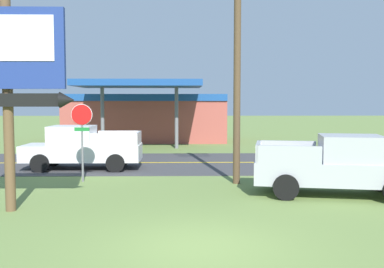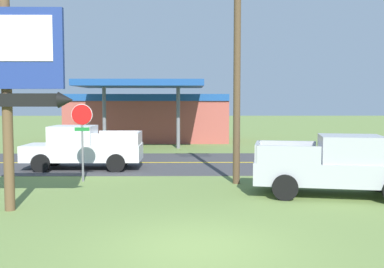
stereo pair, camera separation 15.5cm
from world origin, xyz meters
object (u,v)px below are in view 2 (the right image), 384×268
at_px(pickup_silver_parked_on_lawn, 338,166).
at_px(stop_sign, 82,129).
at_px(gas_station, 149,116).
at_px(pickup_white_on_road, 82,148).
at_px(utility_pole, 237,63).
at_px(motel_sign, 6,68).

bearing_deg(pickup_silver_parked_on_lawn, stop_sign, 163.16).
relative_size(stop_sign, gas_station, 0.25).
xyz_separation_m(stop_sign, pickup_white_on_road, (-0.77, 3.21, -1.06)).
xyz_separation_m(utility_pole, gas_station, (-4.82, 18.34, -2.51)).
xyz_separation_m(stop_sign, pickup_silver_parked_on_lawn, (8.83, -2.67, -1.06)).
bearing_deg(stop_sign, pickup_white_on_road, 103.55).
bearing_deg(gas_station, pickup_white_on_road, -96.82).
height_order(pickup_silver_parked_on_lawn, pickup_white_on_road, same).
height_order(stop_sign, gas_station, gas_station).
bearing_deg(utility_pole, gas_station, 104.73).
xyz_separation_m(gas_station, pickup_silver_parked_on_lawn, (7.85, -20.55, -0.98)).
bearing_deg(pickup_silver_parked_on_lawn, pickup_white_on_road, 148.51).
height_order(motel_sign, gas_station, motel_sign).
bearing_deg(pickup_white_on_road, gas_station, 83.18).
distance_m(stop_sign, gas_station, 17.90).
bearing_deg(motel_sign, utility_pole, 32.21).
bearing_deg(motel_sign, stop_sign, 78.97).
height_order(motel_sign, utility_pole, utility_pole).
relative_size(pickup_silver_parked_on_lawn, pickup_white_on_road, 1.05).
distance_m(gas_station, pickup_silver_parked_on_lawn, 22.02).
distance_m(motel_sign, pickup_silver_parked_on_lawn, 10.39).
xyz_separation_m(utility_pole, pickup_silver_parked_on_lawn, (3.03, -2.21, -3.49)).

